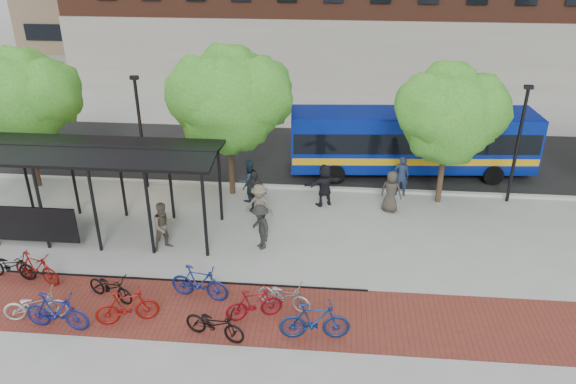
# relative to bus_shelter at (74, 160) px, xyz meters

# --- Properties ---
(ground) EXTENTS (160.00, 160.00, 0.00)m
(ground) POSITION_rel_bus_shelter_xyz_m (8.13, 0.48, -3.00)
(ground) COLOR #9E9E99
(ground) RESTS_ON ground
(asphalt_street) EXTENTS (160.00, 8.00, 0.01)m
(asphalt_street) POSITION_rel_bus_shelter_xyz_m (8.13, 8.48, -2.99)
(asphalt_street) COLOR black
(asphalt_street) RESTS_ON ground
(curb) EXTENTS (160.00, 0.25, 0.12)m
(curb) POSITION_rel_bus_shelter_xyz_m (8.13, 4.48, -2.94)
(curb) COLOR #B7B7B2
(curb) RESTS_ON ground
(brick_strip) EXTENTS (24.00, 3.00, 0.01)m
(brick_strip) POSITION_rel_bus_shelter_xyz_m (6.13, -4.52, -3.00)
(brick_strip) COLOR maroon
(brick_strip) RESTS_ON ground
(bike_rack_rail) EXTENTS (12.00, 0.05, 0.95)m
(bike_rack_rail) POSITION_rel_bus_shelter_xyz_m (4.83, -3.62, -3.00)
(bike_rack_rail) COLOR black
(bike_rack_rail) RESTS_ON ground
(bus_shelter) EXTENTS (10.60, 3.07, 3.60)m
(bus_shelter) POSITION_rel_bus_shelter_xyz_m (0.00, 0.00, 0.00)
(bus_shelter) COLOR black
(bus_shelter) RESTS_ON ground
(tree_a) EXTENTS (4.90, 4.00, 6.18)m
(tree_a) POSITION_rel_bus_shelter_xyz_m (-3.77, 3.83, 1.24)
(tree_a) COLOR #382619
(tree_a) RESTS_ON ground
(tree_b) EXTENTS (5.15, 4.20, 6.47)m
(tree_b) POSITION_rel_bus_shelter_xyz_m (5.23, 3.83, 1.46)
(tree_b) COLOR #382619
(tree_b) RESTS_ON ground
(tree_c) EXTENTS (4.66, 3.80, 5.92)m
(tree_c) POSITION_rel_bus_shelter_xyz_m (14.22, 3.83, 1.06)
(tree_c) COLOR #382619
(tree_c) RESTS_ON ground
(lamp_post_left) EXTENTS (0.35, 0.20, 5.12)m
(lamp_post_left) POSITION_rel_bus_shelter_xyz_m (1.13, 4.08, -0.25)
(lamp_post_left) COLOR black
(lamp_post_left) RESTS_ON ground
(lamp_post_right) EXTENTS (0.35, 0.20, 5.12)m
(lamp_post_right) POSITION_rel_bus_shelter_xyz_m (17.13, 4.08, -0.25)
(lamp_post_right) COLOR black
(lamp_post_right) RESTS_ON ground
(bus) EXTENTS (11.46, 3.38, 3.05)m
(bus) POSITION_rel_bus_shelter_xyz_m (13.17, 6.69, -1.25)
(bus) COLOR navy
(bus) RESTS_ON ground
(bike_0) EXTENTS (1.92, 0.86, 0.98)m
(bike_0) POSITION_rel_bus_shelter_xyz_m (-1.18, -3.35, -2.51)
(bike_0) COLOR black
(bike_0) RESTS_ON ground
(bike_1) EXTENTS (1.92, 1.03, 1.11)m
(bike_1) POSITION_rel_bus_shelter_xyz_m (-0.18, -3.51, -2.44)
(bike_1) COLOR maroon
(bike_1) RESTS_ON ground
(bike_2) EXTENTS (2.01, 1.07, 1.00)m
(bike_2) POSITION_rel_bus_shelter_xyz_m (0.72, -5.35, -2.50)
(bike_2) COLOR #AFAFB1
(bike_2) RESTS_ON ground
(bike_3) EXTENTS (2.07, 0.74, 1.22)m
(bike_3) POSITION_rel_bus_shelter_xyz_m (1.59, -5.72, -2.39)
(bike_3) COLOR navy
(bike_3) RESTS_ON ground
(bike_4) EXTENTS (1.86, 1.22, 0.92)m
(bike_4) POSITION_rel_bus_shelter_xyz_m (2.62, -4.19, -2.54)
(bike_4) COLOR black
(bike_4) RESTS_ON ground
(bike_5) EXTENTS (1.96, 1.11, 1.13)m
(bike_5) POSITION_rel_bus_shelter_xyz_m (3.56, -5.25, -2.43)
(bike_5) COLOR maroon
(bike_5) RESTS_ON ground
(bike_7) EXTENTS (2.03, 0.91, 1.18)m
(bike_7) POSITION_rel_bus_shelter_xyz_m (5.46, -3.88, -2.41)
(bike_7) COLOR navy
(bike_7) RESTS_ON ground
(bike_8) EXTENTS (2.01, 1.18, 1.00)m
(bike_8) POSITION_rel_bus_shelter_xyz_m (6.33, -5.70, -2.50)
(bike_8) COLOR black
(bike_8) RESTS_ON ground
(bike_9) EXTENTS (1.83, 1.08, 1.06)m
(bike_9) POSITION_rel_bus_shelter_xyz_m (7.35, -4.73, -2.47)
(bike_9) COLOR maroon
(bike_9) RESTS_ON ground
(bike_10) EXTENTS (1.90, 1.16, 0.94)m
(bike_10) POSITION_rel_bus_shelter_xyz_m (8.20, -4.13, -2.53)
(bike_10) COLOR gray
(bike_10) RESTS_ON ground
(bike_11) EXTENTS (2.10, 0.76, 1.24)m
(bike_11) POSITION_rel_bus_shelter_xyz_m (9.23, -5.47, -2.38)
(bike_11) COLOR navy
(bike_11) RESTS_ON ground
(pedestrian_2) EXTENTS (1.16, 1.13, 1.89)m
(pedestrian_2) POSITION_rel_bus_shelter_xyz_m (5.99, 3.13, -2.05)
(pedestrian_2) COLOR #1A2C3D
(pedestrian_2) RESTS_ON ground
(pedestrian_3) EXTENTS (1.29, 0.92, 1.80)m
(pedestrian_3) POSITION_rel_bus_shelter_xyz_m (6.74, 0.97, -2.10)
(pedestrian_3) COLOR #665C4B
(pedestrian_3) RESTS_ON ground
(pedestrian_4) EXTENTS (1.15, 0.74, 1.82)m
(pedestrian_4) POSITION_rel_bus_shelter_xyz_m (6.37, 2.22, -2.09)
(pedestrian_4) COLOR #282828
(pedestrian_4) RESTS_ON ground
(pedestrian_5) EXTENTS (1.78, 1.29, 1.85)m
(pedestrian_5) POSITION_rel_bus_shelter_xyz_m (9.23, 3.02, -2.07)
(pedestrian_5) COLOR black
(pedestrian_5) RESTS_ON ground
(pedestrian_6) EXTENTS (1.04, 0.87, 1.81)m
(pedestrian_6) POSITION_rel_bus_shelter_xyz_m (11.99, 2.70, -2.09)
(pedestrian_6) COLOR #37322C
(pedestrian_6) RESTS_ON ground
(pedestrian_7) EXTENTS (0.70, 0.49, 1.83)m
(pedestrian_7) POSITION_rel_bus_shelter_xyz_m (12.55, 4.28, -2.08)
(pedestrian_7) COLOR #1F2A4A
(pedestrian_7) RESTS_ON ground
(pedestrian_8) EXTENTS (1.16, 1.12, 1.88)m
(pedestrian_8) POSITION_rel_bus_shelter_xyz_m (3.50, -1.02, -2.06)
(pedestrian_8) COLOR #51493C
(pedestrian_8) RESTS_ON ground
(pedestrian_9) EXTENTS (1.17, 1.32, 1.77)m
(pedestrian_9) POSITION_rel_bus_shelter_xyz_m (7.00, -0.66, -2.11)
(pedestrian_9) COLOR black
(pedestrian_9) RESTS_ON ground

